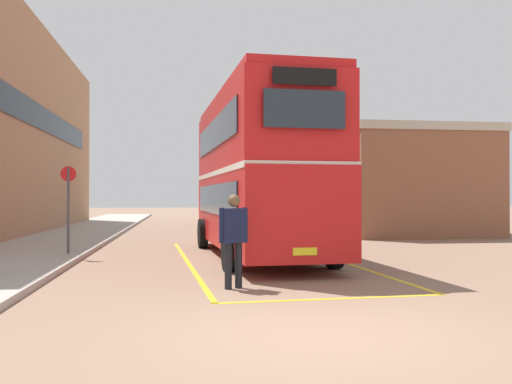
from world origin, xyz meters
TOP-DOWN VIEW (x-y plane):
  - ground_plane at (0.00, 14.40)m, footprint 135.60×135.60m
  - sidewalk_left at (-6.50, 16.80)m, footprint 4.00×57.60m
  - depot_building_right at (8.74, 23.26)m, footprint 6.60×17.33m
  - double_decker_bus at (0.48, 9.16)m, footprint 3.33×9.96m
  - single_deck_bus at (2.37, 24.42)m, footprint 3.59×10.14m
  - pedestrian_boarding at (-0.76, 3.62)m, footprint 0.56×0.42m
  - bus_stop_sign at (-4.97, 9.45)m, footprint 0.44×0.08m
  - bay_marking_yellow at (0.54, 7.29)m, footprint 5.00×12.09m

SIDE VIEW (x-z plane):
  - ground_plane at x=0.00m, z-range 0.00..0.00m
  - bay_marking_yellow at x=0.54m, z-range 0.00..0.01m
  - sidewalk_left at x=-6.50m, z-range 0.00..0.14m
  - pedestrian_boarding at x=-0.76m, z-range 0.16..1.97m
  - single_deck_bus at x=2.37m, z-range 0.13..3.15m
  - bus_stop_sign at x=-4.97m, z-range 0.40..2.91m
  - depot_building_right at x=8.74m, z-range 0.00..4.91m
  - double_decker_bus at x=0.48m, z-range 0.14..4.89m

